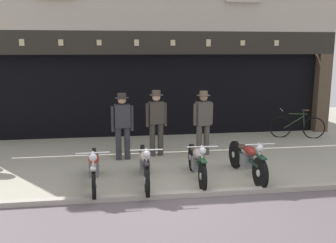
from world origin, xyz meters
TOP-DOWN VIEW (x-y plane):
  - ground at (0.00, -0.98)m, footprint 23.80×22.00m
  - shop_facade at (-0.00, 6.99)m, footprint 12.10×4.42m
  - motorcycle_left at (-1.69, 0.88)m, footprint 0.62×2.04m
  - motorcycle_center_left at (-0.66, 0.85)m, footprint 0.62×2.06m
  - motorcycle_center at (0.47, 0.94)m, footprint 0.62×1.93m
  - motorcycle_center_right at (1.58, 0.96)m, footprint 0.62×2.02m
  - salesman_left at (-1.06, 2.74)m, footprint 0.56×0.35m
  - shopkeeper_center at (-0.18, 2.96)m, footprint 0.56×0.36m
  - salesman_right at (1.04, 2.82)m, footprint 0.55×0.34m
  - advert_board_near at (1.54, 5.40)m, footprint 0.74×0.03m
  - leaning_bicycle at (4.45, 4.32)m, footprint 1.66×0.62m

SIDE VIEW (x-z plane):
  - ground at x=0.00m, z-range -0.13..0.05m
  - leaning_bicycle at x=4.45m, z-range -0.10..0.84m
  - motorcycle_left at x=-1.69m, z-range -0.04..0.86m
  - motorcycle_center at x=0.47m, z-range -0.03..0.87m
  - motorcycle_center_right at x=1.58m, z-range -0.03..0.88m
  - motorcycle_center_left at x=-0.66m, z-range -0.03..0.89m
  - salesman_left at x=-1.06m, z-range 0.09..1.79m
  - salesman_right at x=1.04m, z-range 0.09..1.80m
  - shopkeeper_center at x=-0.18m, z-range 0.10..1.83m
  - advert_board_near at x=1.54m, z-range 1.05..2.05m
  - shop_facade at x=0.00m, z-range -1.57..5.13m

